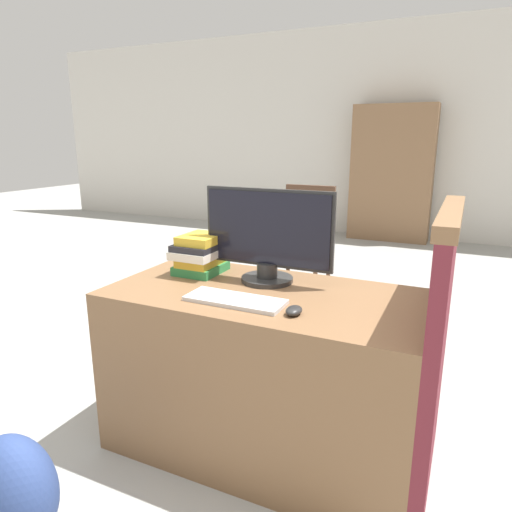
{
  "coord_description": "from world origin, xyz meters",
  "views": [
    {
      "loc": [
        0.72,
        -1.3,
        1.34
      ],
      "look_at": [
        -0.02,
        0.3,
        0.88
      ],
      "focal_mm": 32.0,
      "sensor_mm": 36.0,
      "label": 1
    }
  ],
  "objects": [
    {
      "name": "ground_plane",
      "position": [
        0.0,
        0.0,
        0.0
      ],
      "size": [
        20.0,
        20.0,
        0.0
      ],
      "primitive_type": "plane",
      "color": "#9E9E99"
    },
    {
      "name": "wall_back",
      "position": [
        0.0,
        5.21,
        1.4
      ],
      "size": [
        12.0,
        0.06,
        2.8
      ],
      "color": "beige",
      "rests_on": "ground_plane"
    },
    {
      "name": "desk",
      "position": [
        0.0,
        0.33,
        0.36
      ],
      "size": [
        1.3,
        0.67,
        0.73
      ],
      "color": "brown",
      "rests_on": "ground_plane"
    },
    {
      "name": "carrel_divider",
      "position": [
        0.67,
        0.38,
        0.56
      ],
      "size": [
        0.07,
        0.75,
        1.11
      ],
      "color": "maroon",
      "rests_on": "ground_plane"
    },
    {
      "name": "monitor",
      "position": [
        -0.05,
        0.47,
        0.93
      ],
      "size": [
        0.59,
        0.23,
        0.41
      ],
      "color": "#282828",
      "rests_on": "desk"
    },
    {
      "name": "keyboard",
      "position": [
        -0.05,
        0.17,
        0.73
      ],
      "size": [
        0.39,
        0.15,
        0.02
      ],
      "color": "silver",
      "rests_on": "desk"
    },
    {
      "name": "mouse",
      "position": [
        0.2,
        0.15,
        0.74
      ],
      "size": [
        0.06,
        0.08,
        0.03
      ],
      "color": "#262626",
      "rests_on": "desk"
    },
    {
      "name": "book_stack",
      "position": [
        -0.38,
        0.46,
        0.82
      ],
      "size": [
        0.19,
        0.27,
        0.18
      ],
      "color": "#2D7F42",
      "rests_on": "desk"
    },
    {
      "name": "backpack",
      "position": [
        -0.55,
        -0.49,
        0.19
      ],
      "size": [
        0.32,
        0.27,
        0.4
      ],
      "color": "navy",
      "rests_on": "ground_plane"
    },
    {
      "name": "far_chair",
      "position": [
        -0.52,
        2.37,
        0.51
      ],
      "size": [
        0.44,
        0.44,
        0.95
      ],
      "rotation": [
        0.0,
        0.0,
        -0.83
      ],
      "color": "#4C3323",
      "rests_on": "ground_plane"
    },
    {
      "name": "bookshelf_far",
      "position": [
        -0.23,
        4.97,
        0.88
      ],
      "size": [
        1.04,
        0.32,
        1.76
      ],
      "color": "#846042",
      "rests_on": "ground_plane"
    }
  ]
}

